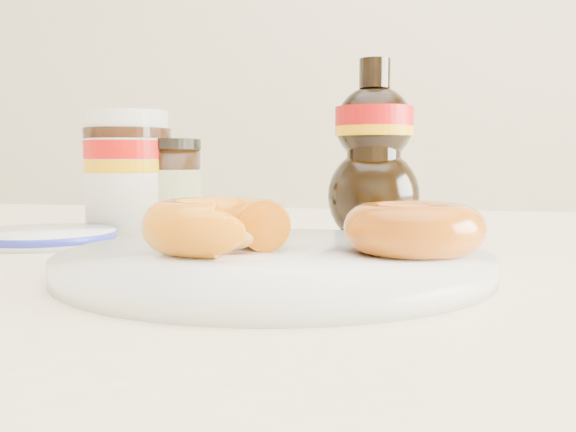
% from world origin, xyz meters
% --- Properties ---
extents(dining_table, '(1.40, 0.90, 0.75)m').
position_xyz_m(dining_table, '(0.00, 0.10, 0.67)').
color(dining_table, '#FFE8C2').
rests_on(dining_table, ground).
extents(plate, '(0.30, 0.30, 0.01)m').
position_xyz_m(plate, '(0.08, -0.04, 0.76)').
color(plate, white).
rests_on(plate, dining_table).
extents(donut_bitten, '(0.11, 0.11, 0.04)m').
position_xyz_m(donut_bitten, '(0.04, -0.04, 0.78)').
color(donut_bitten, orange).
rests_on(donut_bitten, plate).
extents(donut_whole, '(0.11, 0.11, 0.03)m').
position_xyz_m(donut_whole, '(0.17, -0.03, 0.78)').
color(donut_whole, '#995109').
rests_on(donut_whole, plate).
extents(nutella_jar, '(0.09, 0.09, 0.13)m').
position_xyz_m(nutella_jar, '(-0.13, 0.17, 0.82)').
color(nutella_jar, white).
rests_on(nutella_jar, dining_table).
extents(syrup_bottle, '(0.09, 0.08, 0.17)m').
position_xyz_m(syrup_bottle, '(0.14, 0.16, 0.84)').
color(syrup_bottle, black).
rests_on(syrup_bottle, dining_table).
extents(dark_jar, '(0.06, 0.06, 0.10)m').
position_xyz_m(dark_jar, '(-0.08, 0.19, 0.80)').
color(dark_jar, black).
rests_on(dark_jar, dining_table).
extents(blue_rim_saucer, '(0.13, 0.13, 0.01)m').
position_xyz_m(blue_rim_saucer, '(-0.16, 0.07, 0.76)').
color(blue_rim_saucer, white).
rests_on(blue_rim_saucer, dining_table).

